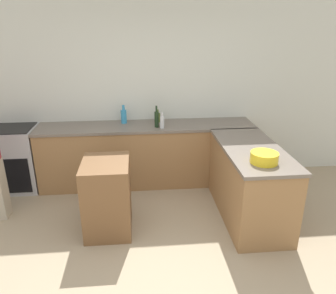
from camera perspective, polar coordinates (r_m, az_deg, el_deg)
name	(u,v)px	position (r m, az deg, el deg)	size (l,w,h in m)	color
ground_plane	(156,284)	(3.37, -2.10, -22.74)	(14.00, 14.00, 0.00)	tan
wall_back	(145,91)	(4.99, -4.06, 9.65)	(8.00, 0.06, 2.70)	silver
counter_back	(147,154)	(4.94, -3.69, -1.25)	(3.16, 0.61, 0.92)	olive
counter_peninsula	(249,182)	(4.21, 13.92, -5.96)	(0.69, 1.53, 0.92)	olive
range_oven	(13,159)	(5.26, -25.38, -1.87)	(0.72, 0.59, 0.93)	#ADADB2
island_table	(107,197)	(3.90, -10.51, -8.49)	(0.53, 0.65, 0.87)	brown
mixing_bowl	(264,158)	(3.62, 16.41, -1.78)	(0.29, 0.29, 0.12)	yellow
vinegar_bottle_clear	(162,122)	(4.61, -1.04, 4.41)	(0.06, 0.06, 0.23)	silver
dish_soap_bottle	(124,116)	(4.88, -7.71, 5.36)	(0.09, 0.09, 0.27)	#338CBF
olive_oil_bottle	(158,117)	(4.90, -1.82, 5.22)	(0.08, 0.08, 0.19)	#475B1E
wine_bottle_dark	(157,119)	(4.64, -2.01, 4.94)	(0.06, 0.06, 0.31)	black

